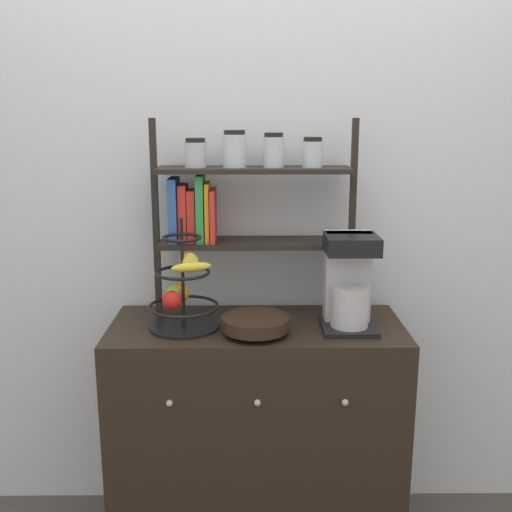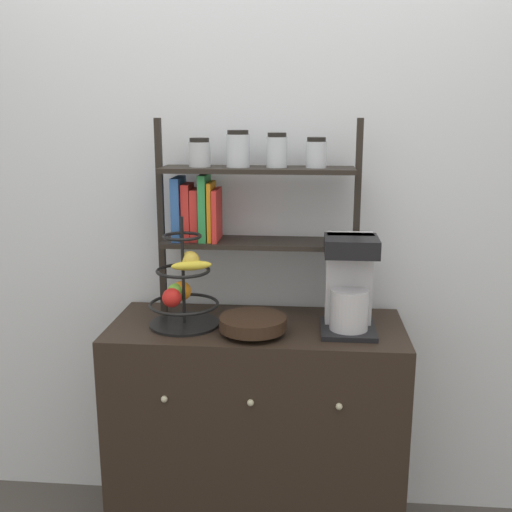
{
  "view_description": "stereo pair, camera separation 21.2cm",
  "coord_description": "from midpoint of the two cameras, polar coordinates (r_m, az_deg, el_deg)",
  "views": [
    {
      "loc": [
        -0.02,
        -1.91,
        1.68
      ],
      "look_at": [
        -0.0,
        0.24,
        1.18
      ],
      "focal_mm": 42.0,
      "sensor_mm": 36.0,
      "label": 1
    },
    {
      "loc": [
        0.19,
        -1.91,
        1.68
      ],
      "look_at": [
        -0.0,
        0.24,
        1.18
      ],
      "focal_mm": 42.0,
      "sensor_mm": 36.0,
      "label": 2
    }
  ],
  "objects": [
    {
      "name": "wall_back",
      "position": [
        2.46,
        3.13,
        4.22
      ],
      "size": [
        7.0,
        0.05,
        2.6
      ],
      "primitive_type": "cube",
      "color": "silver",
      "rests_on": "ground_plane"
    },
    {
      "name": "wooden_bowl",
      "position": [
        2.18,
        2.51,
        -6.52
      ],
      "size": [
        0.25,
        0.25,
        0.07
      ],
      "color": "black",
      "rests_on": "sideboard"
    },
    {
      "name": "sideboard",
      "position": [
        2.47,
        2.63,
        -16.56
      ],
      "size": [
        1.11,
        0.49,
        0.91
      ],
      "color": "black",
      "rests_on": "ground_plane"
    },
    {
      "name": "fruit_stand",
      "position": [
        2.25,
        -4.33,
        -3.32
      ],
      "size": [
        0.27,
        0.27,
        0.42
      ],
      "color": "black",
      "rests_on": "sideboard"
    },
    {
      "name": "coffee_maker",
      "position": [
        2.22,
        11.6,
        -2.64
      ],
      "size": [
        0.2,
        0.22,
        0.36
      ],
      "color": "black",
      "rests_on": "sideboard"
    },
    {
      "name": "shelf_hutch",
      "position": [
        2.3,
        0.7,
        5.66
      ],
      "size": [
        0.78,
        0.2,
        0.77
      ],
      "color": "black",
      "rests_on": "sideboard"
    }
  ]
}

